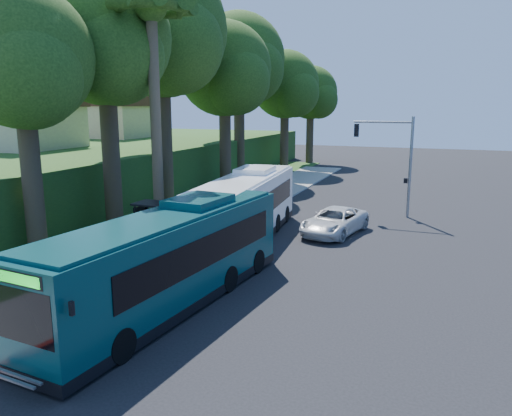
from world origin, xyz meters
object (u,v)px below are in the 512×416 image
at_px(teal_bus, 171,257).
at_px(pickup, 335,221).
at_px(bus_shelter, 161,216).
at_px(white_bus, 245,207).

distance_m(teal_bus, pickup, 13.80).
height_order(teal_bus, pickup, teal_bus).
relative_size(teal_bus, pickup, 2.39).
height_order(bus_shelter, teal_bus, teal_bus).
xyz_separation_m(bus_shelter, pickup, (8.25, 6.47, -1.01)).
relative_size(white_bus, teal_bus, 1.00).
bearing_deg(bus_shelter, pickup, 38.11).
bearing_deg(white_bus, pickup, 29.46).
bearing_deg(pickup, teal_bus, -93.57).
relative_size(bus_shelter, white_bus, 0.23).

